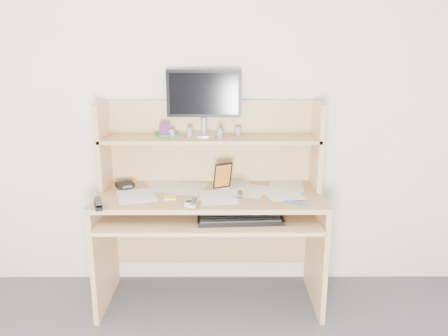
{
  "coord_description": "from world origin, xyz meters",
  "views": [
    {
      "loc": [
        0.08,
        -1.12,
        1.59
      ],
      "look_at": [
        0.09,
        1.43,
        0.93
      ],
      "focal_mm": 35.0,
      "sensor_mm": 36.0,
      "label": 1
    }
  ],
  "objects_px": {
    "game_case": "(223,176)",
    "tv_remote": "(194,203)",
    "keyboard": "(240,219)",
    "monitor": "(204,101)",
    "desk": "(210,198)"
  },
  "relations": [
    {
      "from": "keyboard",
      "to": "tv_remote",
      "type": "relative_size",
      "value": 3.16
    },
    {
      "from": "keyboard",
      "to": "game_case",
      "type": "xyz_separation_m",
      "value": [
        -0.1,
        0.31,
        0.17
      ]
    },
    {
      "from": "game_case",
      "to": "monitor",
      "type": "xyz_separation_m",
      "value": [
        -0.12,
        0.14,
        0.46
      ]
    },
    {
      "from": "keyboard",
      "to": "desk",
      "type": "bearing_deg",
      "value": 117.53
    },
    {
      "from": "keyboard",
      "to": "tv_remote",
      "type": "bearing_deg",
      "value": 175.21
    },
    {
      "from": "monitor",
      "to": "game_case",
      "type": "bearing_deg",
      "value": -44.96
    },
    {
      "from": "desk",
      "to": "game_case",
      "type": "relative_size",
      "value": 8.29
    },
    {
      "from": "tv_remote",
      "to": "monitor",
      "type": "relative_size",
      "value": 0.33
    },
    {
      "from": "desk",
      "to": "monitor",
      "type": "xyz_separation_m",
      "value": [
        -0.04,
        0.15,
        0.61
      ]
    },
    {
      "from": "game_case",
      "to": "monitor",
      "type": "distance_m",
      "value": 0.5
    },
    {
      "from": "game_case",
      "to": "keyboard",
      "type": "bearing_deg",
      "value": -100.07
    },
    {
      "from": "keyboard",
      "to": "game_case",
      "type": "height_order",
      "value": "game_case"
    },
    {
      "from": "monitor",
      "to": "keyboard",
      "type": "bearing_deg",
      "value": -59.85
    },
    {
      "from": "game_case",
      "to": "tv_remote",
      "type": "bearing_deg",
      "value": -146.55
    },
    {
      "from": "desk",
      "to": "tv_remote",
      "type": "bearing_deg",
      "value": -105.98
    }
  ]
}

